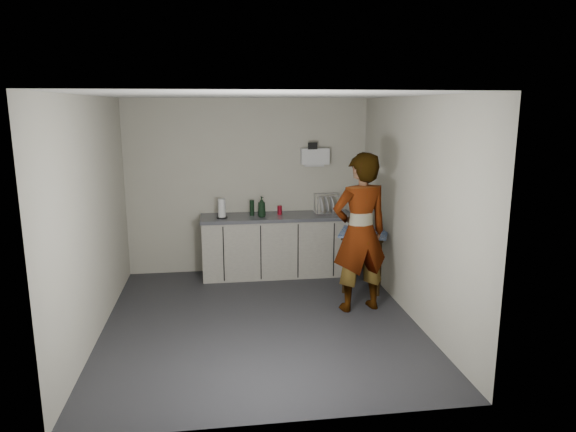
{
  "coord_description": "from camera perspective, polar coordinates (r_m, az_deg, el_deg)",
  "views": [
    {
      "loc": [
        -0.46,
        -5.64,
        2.49
      ],
      "look_at": [
        0.39,
        0.45,
        1.16
      ],
      "focal_mm": 32.0,
      "sensor_mm": 36.0,
      "label": 1
    }
  ],
  "objects": [
    {
      "name": "dish_rack",
      "position": [
        7.72,
        4.4,
        0.8
      ],
      "size": [
        0.41,
        0.31,
        0.29
      ],
      "color": "silver",
      "rests_on": "kitchen_counter"
    },
    {
      "name": "kitchen_counter",
      "position": [
        7.68,
        -1.21,
        -3.44
      ],
      "size": [
        2.24,
        0.62,
        0.91
      ],
      "color": "black",
      "rests_on": "ground"
    },
    {
      "name": "soap_bottle",
      "position": [
        7.42,
        -2.94,
        1.04
      ],
      "size": [
        0.15,
        0.15,
        0.3
      ],
      "primitive_type": "imported",
      "rotation": [
        0.0,
        0.0,
        0.32
      ],
      "color": "black",
      "rests_on": "kitchen_counter"
    },
    {
      "name": "ground",
      "position": [
        6.19,
        -3.06,
        -11.6
      ],
      "size": [
        4.0,
        4.0,
        0.0
      ],
      "primitive_type": "plane",
      "color": "#28282D",
      "rests_on": "ground"
    },
    {
      "name": "wall_shelf",
      "position": [
        7.74,
        2.99,
        6.63
      ],
      "size": [
        0.42,
        0.18,
        0.37
      ],
      "color": "white",
      "rests_on": "ground"
    },
    {
      "name": "soda_can",
      "position": [
        7.6,
        -0.93,
        0.66
      ],
      "size": [
        0.07,
        0.07,
        0.13
      ],
      "primitive_type": "cylinder",
      "color": "#B41226",
      "rests_on": "kitchen_counter"
    },
    {
      "name": "dark_bottle",
      "position": [
        7.54,
        -4.03,
        0.92
      ],
      "size": [
        0.07,
        0.07,
        0.23
      ],
      "primitive_type": "cylinder",
      "color": "black",
      "rests_on": "kitchen_counter"
    },
    {
      "name": "wall_back",
      "position": [
        7.74,
        -4.44,
        3.28
      ],
      "size": [
        3.6,
        0.02,
        2.6
      ],
      "primitive_type": "cube",
      "color": "beige",
      "rests_on": "ground"
    },
    {
      "name": "standing_man",
      "position": [
        6.29,
        8.0,
        -1.87
      ],
      "size": [
        0.79,
        0.6,
        1.96
      ],
      "primitive_type": "imported",
      "rotation": [
        0.0,
        0.0,
        3.33
      ],
      "color": "#B2A593",
      "rests_on": "ground"
    },
    {
      "name": "side_table",
      "position": [
        7.07,
        8.42,
        -2.56
      ],
      "size": [
        0.82,
        0.82,
        0.81
      ],
      "rotation": [
        0.0,
        0.0,
        -0.38
      ],
      "color": "#34210C",
      "rests_on": "ground"
    },
    {
      "name": "bakery_box",
      "position": [
        7.08,
        8.26,
        -0.94
      ],
      "size": [
        0.35,
        0.35,
        0.39
      ],
      "rotation": [
        0.0,
        0.0,
        -0.28
      ],
      "color": "white",
      "rests_on": "side_table"
    },
    {
      "name": "paper_towel",
      "position": [
        7.41,
        -7.37,
        0.79
      ],
      "size": [
        0.16,
        0.16,
        0.28
      ],
      "color": "black",
      "rests_on": "kitchen_counter"
    },
    {
      "name": "wall_right",
      "position": [
        6.19,
        13.54,
        0.73
      ],
      "size": [
        0.02,
        4.0,
        2.6
      ],
      "primitive_type": "cube",
      "color": "beige",
      "rests_on": "ground"
    },
    {
      "name": "wall_left",
      "position": [
        5.92,
        -20.74,
        -0.24
      ],
      "size": [
        0.02,
        4.0,
        2.6
      ],
      "primitive_type": "cube",
      "color": "beige",
      "rests_on": "ground"
    },
    {
      "name": "ceiling",
      "position": [
        5.66,
        -3.36,
        13.2
      ],
      "size": [
        3.6,
        4.0,
        0.01
      ],
      "primitive_type": "cube",
      "color": "white",
      "rests_on": "wall_back"
    }
  ]
}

